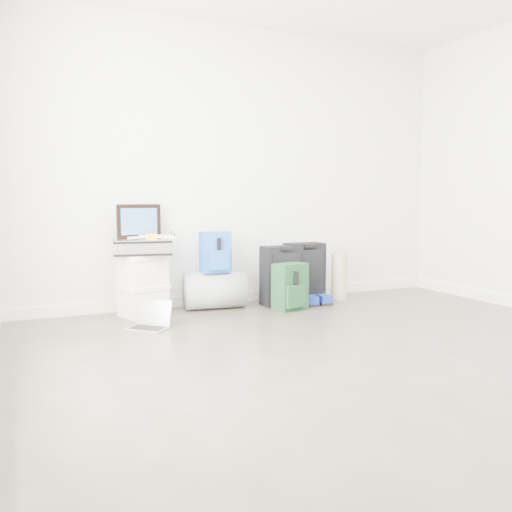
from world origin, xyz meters
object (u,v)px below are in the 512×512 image
duffel_bag (215,290)px  boxes_stack (143,285)px  large_suitcase (281,276)px  carry_on (305,273)px  briefcase (142,247)px  laptop (150,322)px

duffel_bag → boxes_stack: bearing=-170.4°
boxes_stack → duffel_bag: (0.69, 0.03, -0.10)m
large_suitcase → carry_on: carry_on is taller
large_suitcase → briefcase: bearing=177.1°
boxes_stack → laptop: (-0.06, -0.51, -0.22)m
large_suitcase → laptop: (-1.40, -0.44, -0.24)m
briefcase → duffel_bag: (0.69, 0.03, -0.44)m
carry_on → boxes_stack: bearing=176.9°
laptop → duffel_bag: bearing=80.1°
briefcase → laptop: briefcase is taller
briefcase → duffel_bag: size_ratio=0.85×
briefcase → large_suitcase: bearing=5.9°
boxes_stack → laptop: size_ratio=1.44×
laptop → boxes_stack: bearing=127.7°
carry_on → laptop: (-1.69, -0.48, -0.25)m
briefcase → duffel_bag: 0.82m
boxes_stack → briefcase: 0.34m
duffel_bag → carry_on: 0.95m
briefcase → duffel_bag: bearing=11.4°
boxes_stack → carry_on: (1.63, -0.03, 0.03)m
boxes_stack → carry_on: size_ratio=0.91×
large_suitcase → carry_on: bearing=8.0°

